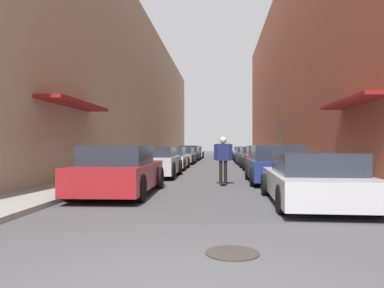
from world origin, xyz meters
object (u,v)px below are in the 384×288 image
(parked_car_left_1, at_px, (156,162))
(parked_car_left_5, at_px, (194,152))
(parked_car_right_0, at_px, (313,179))
(manhole_cover, at_px, (232,253))
(parked_car_left_3, at_px, (181,156))
(parked_car_left_0, at_px, (120,171))
(parked_car_right_3, at_px, (254,157))
(parked_car_left_2, at_px, (170,158))
(parked_car_left_4, at_px, (190,153))
(parked_car_right_1, at_px, (276,165))
(parked_car_right_4, at_px, (247,155))
(parked_car_right_5, at_px, (244,153))
(skateboarder, at_px, (223,155))
(parked_car_right_2, at_px, (262,159))
(traffic_light, at_px, (280,134))

(parked_car_left_1, distance_m, parked_car_left_5, 23.06)
(parked_car_right_0, bearing_deg, manhole_cover, -115.98)
(manhole_cover, bearing_deg, parked_car_left_1, 104.63)
(parked_car_left_3, bearing_deg, manhole_cover, -82.37)
(parked_car_left_0, distance_m, parked_car_right_3, 14.57)
(parked_car_left_2, bearing_deg, parked_car_left_4, 89.30)
(parked_car_left_1, distance_m, parked_car_right_1, 5.37)
(parked_car_right_4, relative_size, parked_car_right_5, 1.00)
(parked_car_left_5, distance_m, manhole_cover, 34.58)
(parked_car_left_2, xyz_separation_m, parked_car_left_3, (0.03, 6.01, -0.02))
(parked_car_left_5, bearing_deg, parked_car_right_5, -43.68)
(parked_car_left_3, xyz_separation_m, parked_car_left_4, (0.12, 5.93, 0.05))
(parked_car_right_4, bearing_deg, parked_car_left_4, 137.99)
(parked_car_left_4, xyz_separation_m, skateboarder, (2.88, -20.40, 0.40))
(parked_car_right_1, distance_m, parked_car_right_2, 5.30)
(parked_car_left_0, bearing_deg, parked_car_right_0, -15.32)
(parked_car_right_3, xyz_separation_m, skateboarder, (-2.03, -10.95, 0.42))
(parked_car_right_0, bearing_deg, parked_car_right_1, 91.78)
(parked_car_left_0, bearing_deg, parked_car_right_1, 35.77)
(parked_car_right_5, distance_m, skateboarder, 21.59)
(traffic_light, bearing_deg, manhole_cover, -100.35)
(parked_car_left_0, relative_size, parked_car_right_1, 1.18)
(parked_car_left_1, xyz_separation_m, parked_car_left_3, (-0.08, 11.40, -0.05))
(parked_car_left_4, xyz_separation_m, manhole_cover, (2.94, -28.73, -0.64))
(parked_car_left_3, relative_size, parked_car_left_4, 0.94)
(parked_car_right_2, bearing_deg, parked_car_left_4, 109.00)
(parked_car_right_2, xyz_separation_m, parked_car_right_3, (-0.01, 4.84, -0.04))
(parked_car_right_0, distance_m, parked_car_right_3, 15.07)
(parked_car_right_0, bearing_deg, parked_car_left_5, 99.26)
(manhole_cover, bearing_deg, parked_car_right_2, 82.16)
(parked_car_left_1, bearing_deg, parked_car_left_4, 89.86)
(parked_car_right_5, bearing_deg, parked_car_right_1, -90.22)
(parked_car_right_0, height_order, skateboarder, skateboarder)
(parked_car_left_4, height_order, parked_car_right_1, parked_car_right_1)
(parked_car_right_3, bearing_deg, parked_car_left_4, 117.45)
(parked_car_right_3, relative_size, parked_car_right_4, 0.87)
(parked_car_right_3, bearing_deg, parked_car_right_4, 91.12)
(parked_car_right_1, bearing_deg, parked_car_right_3, 89.53)
(manhole_cover, bearing_deg, parked_car_right_5, 86.22)
(parked_car_left_0, height_order, parked_car_left_3, parked_car_left_0)
(parked_car_right_3, bearing_deg, parked_car_right_1, -90.47)
(parked_car_left_0, relative_size, parked_car_right_4, 1.00)
(parked_car_left_0, xyz_separation_m, parked_car_left_1, (0.04, 5.81, -0.02))
(skateboarder, bearing_deg, parked_car_left_1, 133.51)
(parked_car_right_4, bearing_deg, parked_car_left_3, -162.07)
(parked_car_right_2, height_order, parked_car_right_3, parked_car_right_2)
(parked_car_right_1, relative_size, traffic_light, 1.19)
(parked_car_right_0, bearing_deg, parked_car_left_0, 164.68)
(parked_car_left_4, distance_m, traffic_light, 9.36)
(parked_car_right_2, bearing_deg, parked_car_left_0, -119.53)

